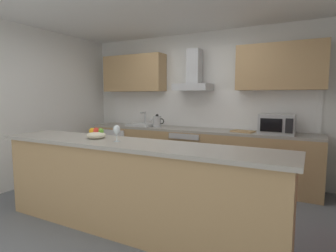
{
  "coord_description": "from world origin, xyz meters",
  "views": [
    {
      "loc": [
        1.81,
        -2.93,
        1.47
      ],
      "look_at": [
        0.04,
        0.45,
        1.05
      ],
      "focal_mm": 29.39,
      "sensor_mm": 36.0,
      "label": 1
    }
  ],
  "objects_px": {
    "sink": "(142,124)",
    "microwave": "(277,124)",
    "oven": "(190,153)",
    "refrigerator": "(122,148)",
    "fruit_bowl": "(96,134)",
    "wine_glass": "(117,130)",
    "kettle": "(157,121)",
    "range_hood": "(194,78)",
    "chopping_board": "(243,131)"
  },
  "relations": [
    {
      "from": "range_hood",
      "to": "fruit_bowl",
      "type": "relative_size",
      "value": 3.27
    },
    {
      "from": "oven",
      "to": "sink",
      "type": "distance_m",
      "value": 1.12
    },
    {
      "from": "refrigerator",
      "to": "sink",
      "type": "xyz_separation_m",
      "value": [
        0.48,
        0.01,
        0.5
      ]
    },
    {
      "from": "sink",
      "to": "microwave",
      "type": "bearing_deg",
      "value": -0.92
    },
    {
      "from": "refrigerator",
      "to": "microwave",
      "type": "xyz_separation_m",
      "value": [
        2.91,
        -0.03,
        0.62
      ]
    },
    {
      "from": "sink",
      "to": "chopping_board",
      "type": "xyz_separation_m",
      "value": [
        1.92,
        -0.03,
        -0.02
      ]
    },
    {
      "from": "oven",
      "to": "microwave",
      "type": "xyz_separation_m",
      "value": [
        1.41,
        -0.03,
        0.59
      ]
    },
    {
      "from": "kettle",
      "to": "microwave",
      "type": "bearing_deg",
      "value": 0.16
    },
    {
      "from": "oven",
      "to": "microwave",
      "type": "distance_m",
      "value": 1.53
    },
    {
      "from": "oven",
      "to": "refrigerator",
      "type": "xyz_separation_m",
      "value": [
        -1.5,
        -0.0,
        -0.03
      ]
    },
    {
      "from": "microwave",
      "to": "wine_glass",
      "type": "distance_m",
      "value": 2.47
    },
    {
      "from": "oven",
      "to": "sink",
      "type": "relative_size",
      "value": 1.6
    },
    {
      "from": "oven",
      "to": "microwave",
      "type": "bearing_deg",
      "value": -1.13
    },
    {
      "from": "kettle",
      "to": "sink",
      "type": "bearing_deg",
      "value": 173.05
    },
    {
      "from": "refrigerator",
      "to": "range_hood",
      "type": "bearing_deg",
      "value": 5.05
    },
    {
      "from": "wine_glass",
      "to": "chopping_board",
      "type": "height_order",
      "value": "wine_glass"
    },
    {
      "from": "microwave",
      "to": "chopping_board",
      "type": "relative_size",
      "value": 1.47
    },
    {
      "from": "chopping_board",
      "to": "wine_glass",
      "type": "bearing_deg",
      "value": -113.14
    },
    {
      "from": "refrigerator",
      "to": "range_hood",
      "type": "distance_m",
      "value": 2.03
    },
    {
      "from": "refrigerator",
      "to": "fruit_bowl",
      "type": "distance_m",
      "value": 2.4
    },
    {
      "from": "refrigerator",
      "to": "microwave",
      "type": "distance_m",
      "value": 2.98
    },
    {
      "from": "wine_glass",
      "to": "microwave",
      "type": "bearing_deg",
      "value": 56.02
    },
    {
      "from": "microwave",
      "to": "sink",
      "type": "relative_size",
      "value": 1.0
    },
    {
      "from": "oven",
      "to": "refrigerator",
      "type": "bearing_deg",
      "value": -179.9
    },
    {
      "from": "range_hood",
      "to": "microwave",
      "type": "bearing_deg",
      "value": -6.36
    },
    {
      "from": "refrigerator",
      "to": "microwave",
      "type": "bearing_deg",
      "value": -0.5
    },
    {
      "from": "sink",
      "to": "kettle",
      "type": "bearing_deg",
      "value": -6.95
    },
    {
      "from": "kettle",
      "to": "oven",
      "type": "bearing_deg",
      "value": 2.98
    },
    {
      "from": "range_hood",
      "to": "chopping_board",
      "type": "bearing_deg",
      "value": -9.56
    },
    {
      "from": "oven",
      "to": "wine_glass",
      "type": "distance_m",
      "value": 2.17
    },
    {
      "from": "microwave",
      "to": "fruit_bowl",
      "type": "xyz_separation_m",
      "value": [
        -1.73,
        -1.98,
        -0.02
      ]
    },
    {
      "from": "oven",
      "to": "chopping_board",
      "type": "relative_size",
      "value": 2.35
    },
    {
      "from": "wine_glass",
      "to": "fruit_bowl",
      "type": "xyz_separation_m",
      "value": [
        -0.35,
        0.07,
        -0.08
      ]
    },
    {
      "from": "microwave",
      "to": "sink",
      "type": "distance_m",
      "value": 2.43
    },
    {
      "from": "kettle",
      "to": "chopping_board",
      "type": "height_order",
      "value": "kettle"
    },
    {
      "from": "sink",
      "to": "refrigerator",
      "type": "bearing_deg",
      "value": -178.37
    },
    {
      "from": "microwave",
      "to": "kettle",
      "type": "distance_m",
      "value": 2.06
    },
    {
      "from": "sink",
      "to": "chopping_board",
      "type": "distance_m",
      "value": 1.92
    },
    {
      "from": "microwave",
      "to": "chopping_board",
      "type": "xyz_separation_m",
      "value": [
        -0.5,
        0.0,
        -0.14
      ]
    },
    {
      "from": "microwave",
      "to": "fruit_bowl",
      "type": "height_order",
      "value": "microwave"
    },
    {
      "from": "wine_glass",
      "to": "fruit_bowl",
      "type": "height_order",
      "value": "wine_glass"
    },
    {
      "from": "microwave",
      "to": "kettle",
      "type": "xyz_separation_m",
      "value": [
        -2.06,
        -0.01,
        -0.04
      ]
    },
    {
      "from": "oven",
      "to": "range_hood",
      "type": "xyz_separation_m",
      "value": [
        0.0,
        0.13,
        1.33
      ]
    },
    {
      "from": "wine_glass",
      "to": "range_hood",
      "type": "bearing_deg",
      "value": 90.83
    },
    {
      "from": "fruit_bowl",
      "to": "microwave",
      "type": "bearing_deg",
      "value": 48.84
    },
    {
      "from": "sink",
      "to": "oven",
      "type": "bearing_deg",
      "value": -0.62
    },
    {
      "from": "kettle",
      "to": "refrigerator",
      "type": "bearing_deg",
      "value": 177.91
    },
    {
      "from": "oven",
      "to": "refrigerator",
      "type": "distance_m",
      "value": 1.5
    },
    {
      "from": "refrigerator",
      "to": "oven",
      "type": "bearing_deg",
      "value": 0.1
    },
    {
      "from": "microwave",
      "to": "chopping_board",
      "type": "distance_m",
      "value": 0.52
    }
  ]
}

